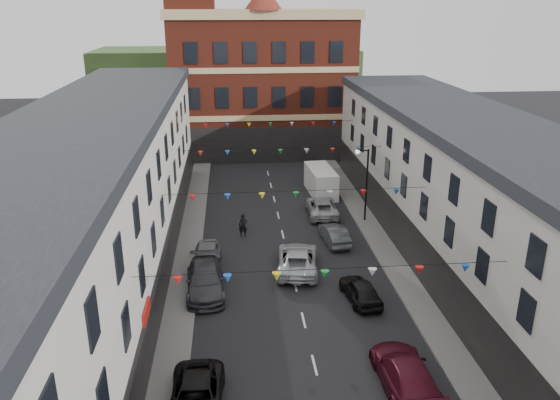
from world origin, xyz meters
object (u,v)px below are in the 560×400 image
object	(u,v)px
car_right_c	(406,374)
moving_car	(298,259)
car_left_e	(207,257)
car_right_d	(361,290)
car_right_e	(334,234)
car_left_c	(196,399)
car_right_f	(322,207)
pedestrian	(243,225)
car_left_d	(205,280)
street_lamp	(364,175)
white_van	(321,181)

from	to	relation	value
car_right_c	moving_car	distance (m)	12.65
car_right_c	moving_car	xyz separation A→B (m)	(-3.40, 12.19, -0.03)
car_left_e	car_right_d	world-z (taller)	car_left_e
car_left_e	car_right_e	world-z (taller)	car_left_e
car_right_c	car_left_e	bearing A→B (deg)	-55.13
car_left_c	car_left_e	distance (m)	13.76
car_left_e	moving_car	world-z (taller)	moving_car
car_right_f	moving_car	xyz separation A→B (m)	(-3.20, -9.68, 0.06)
car_right_c	pedestrian	world-z (taller)	pedestrian
car_right_f	car_left_e	bearing A→B (deg)	45.69
car_right_c	pedestrian	xyz separation A→B (m)	(-6.81, 17.98, 0.10)
car_left_c	car_left_d	world-z (taller)	car_left_d
street_lamp	moving_car	size ratio (longest dim) A/B	1.08
street_lamp	car_right_f	bearing A→B (deg)	148.96
car_left_c	car_right_f	xyz separation A→B (m)	(9.10, 22.51, 0.02)
car_left_c	white_van	xyz separation A→B (m)	(9.89, 27.96, 0.50)
car_right_f	white_van	distance (m)	5.52
car_left_d	car_left_e	bearing A→B (deg)	87.42
car_left_e	car_right_d	bearing A→B (deg)	-29.64
car_right_f	pedestrian	xyz separation A→B (m)	(-6.60, -3.89, 0.19)
moving_car	car_left_c	bearing A→B (deg)	73.01
car_right_f	moving_car	world-z (taller)	moving_car
street_lamp	car_left_d	world-z (taller)	street_lamp
car_left_d	car_right_c	size ratio (longest dim) A/B	0.99
car_right_c	white_van	bearing A→B (deg)	-91.71
car_left_e	car_right_c	distance (m)	16.08
moving_car	pedestrian	size ratio (longest dim) A/B	3.06
street_lamp	car_right_f	size ratio (longest dim) A/B	1.17
car_right_d	car_right_c	bearing A→B (deg)	83.74
car_left_e	street_lamp	bearing A→B (deg)	30.11
car_left_c	car_right_d	world-z (taller)	car_left_c
car_left_e	car_right_d	size ratio (longest dim) A/B	1.11
car_right_c	pedestrian	distance (m)	19.22
car_left_e	pedestrian	world-z (taller)	pedestrian
car_left_e	car_left_d	bearing A→B (deg)	-89.97
car_right_e	car_right_f	xyz separation A→B (m)	(0.00, 5.61, 0.04)
car_left_c	car_left_e	size ratio (longest dim) A/B	1.13
car_right_d	street_lamp	bearing A→B (deg)	-111.38
moving_car	white_van	distance (m)	15.65
street_lamp	moving_car	distance (m)	10.50
car_left_d	pedestrian	size ratio (longest dim) A/B	3.04
car_left_d	car_right_c	distance (m)	13.51
car_right_c	car_right_f	size ratio (longest dim) A/B	1.08
car_right_e	street_lamp	bearing A→B (deg)	-133.45
car_right_c	car_right_e	world-z (taller)	car_right_c
car_left_c	car_right_e	distance (m)	19.20
car_left_c	car_right_e	world-z (taller)	car_left_c
street_lamp	car_left_e	world-z (taller)	street_lamp
car_right_e	moving_car	xyz separation A→B (m)	(-3.20, -4.07, 0.10)
car_right_f	car_left_c	bearing A→B (deg)	69.79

